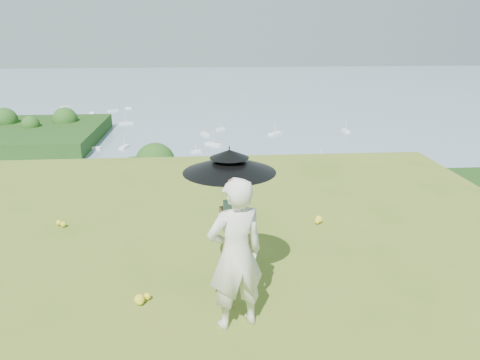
{
  "coord_description": "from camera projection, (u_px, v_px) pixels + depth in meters",
  "views": [
    {
      "loc": [
        0.83,
        -5.63,
        3.43
      ],
      "look_at": [
        1.45,
        2.2,
        0.85
      ],
      "focal_mm": 35.0,
      "sensor_mm": 36.0,
      "label": 1
    }
  ],
  "objects": [
    {
      "name": "shoreline_tier",
      "position": [
        202.0,
        245.0,
        88.6
      ],
      "size": [
        170.0,
        28.0,
        8.0
      ],
      "primitive_type": "cube",
      "color": "slate",
      "rests_on": "bay_water"
    },
    {
      "name": "wildflowers",
      "position": [
        148.0,
        279.0,
        6.56
      ],
      "size": [
        10.0,
        10.5,
        0.12
      ],
      "primitive_type": null,
      "color": "yellow",
      "rests_on": "ground"
    },
    {
      "name": "sun_umbrella",
      "position": [
        229.0,
        182.0,
        5.78
      ],
      "size": [
        1.46,
        1.46,
        0.9
      ],
      "primitive_type": null,
      "rotation": [
        0.0,
        0.0,
        0.32
      ],
      "color": "black",
      "rests_on": "field_easel"
    },
    {
      "name": "forest_slope",
      "position": [
        201.0,
        355.0,
        48.54
      ],
      "size": [
        140.0,
        56.0,
        22.0
      ],
      "primitive_type": "cube",
      "color": "#1A370F",
      "rests_on": "bay_water"
    },
    {
      "name": "slope_trees",
      "position": [
        197.0,
        232.0,
        44.17
      ],
      "size": [
        110.0,
        50.0,
        6.0
      ],
      "primitive_type": null,
      "color": "#234C16",
      "rests_on": "forest_slope"
    },
    {
      "name": "painter_cap",
      "position": [
        236.0,
        182.0,
        5.11
      ],
      "size": [
        0.22,
        0.25,
        0.1
      ],
      "primitive_type": null,
      "rotation": [
        0.0,
        0.0,
        0.2
      ],
      "color": "#D57674",
      "rests_on": "painter"
    },
    {
      "name": "bay_water",
      "position": [
        201.0,
        102.0,
        244.25
      ],
      "size": [
        700.0,
        700.0,
        0.0
      ],
      "primitive_type": "plane",
      "color": "#7693A9",
      "rests_on": "ground"
    },
    {
      "name": "field_easel",
      "position": [
        231.0,
        249.0,
        6.03
      ],
      "size": [
        0.67,
        0.67,
        1.41
      ],
      "primitive_type": null,
      "rotation": [
        0.0,
        0.0,
        0.29
      ],
      "color": "#98613F",
      "rests_on": "ground"
    },
    {
      "name": "painter",
      "position": [
        236.0,
        255.0,
        5.38
      ],
      "size": [
        0.79,
        0.64,
        1.87
      ],
      "primitive_type": "imported",
      "rotation": [
        0.0,
        0.0,
        3.46
      ],
      "color": "beige",
      "rests_on": "ground"
    },
    {
      "name": "ground",
      "position": [
        146.0,
        293.0,
        6.34
      ],
      "size": [
        14.0,
        14.0,
        0.0
      ],
      "primitive_type": "plane",
      "color": "#537220",
      "rests_on": "ground"
    },
    {
      "name": "moored_boats",
      "position": [
        166.0,
        135.0,
        168.38
      ],
      "size": [
        140.0,
        140.0,
        0.7
      ],
      "primitive_type": null,
      "color": "white",
      "rests_on": "bay_water"
    },
    {
      "name": "harbor_town",
      "position": [
        201.0,
        214.0,
        86.58
      ],
      "size": [
        110.0,
        22.0,
        5.0
      ],
      "primitive_type": null,
      "color": "silver",
      "rests_on": "shoreline_tier"
    }
  ]
}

